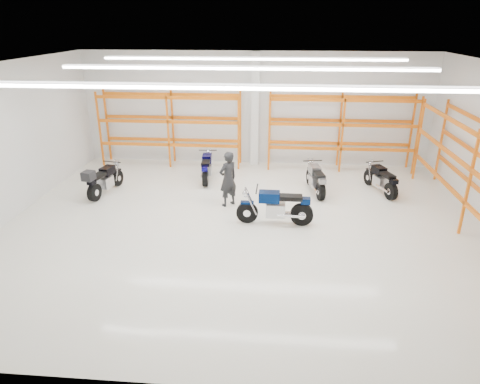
# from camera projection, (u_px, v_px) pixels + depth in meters

# --- Properties ---
(ground) EXTENTS (14.00, 14.00, 0.00)m
(ground) POSITION_uv_depth(u_px,v_px,m) (244.00, 225.00, 12.52)
(ground) COLOR silver
(ground) RESTS_ON ground
(room_shell) EXTENTS (14.02, 12.02, 4.51)m
(room_shell) POSITION_uv_depth(u_px,v_px,m) (244.00, 113.00, 11.32)
(room_shell) COLOR silver
(room_shell) RESTS_ON ground
(motorcycle_main) EXTENTS (2.25, 0.75, 1.11)m
(motorcycle_main) POSITION_uv_depth(u_px,v_px,m) (278.00, 208.00, 12.42)
(motorcycle_main) COLOR black
(motorcycle_main) RESTS_ON ground
(motorcycle_back_a) EXTENTS (0.80, 2.12, 1.09)m
(motorcycle_back_a) POSITION_uv_depth(u_px,v_px,m) (103.00, 181.00, 14.50)
(motorcycle_back_a) COLOR black
(motorcycle_back_a) RESTS_ON ground
(motorcycle_back_b) EXTENTS (0.68, 2.06, 1.01)m
(motorcycle_back_b) POSITION_uv_depth(u_px,v_px,m) (207.00, 168.00, 15.89)
(motorcycle_back_b) COLOR black
(motorcycle_back_b) RESTS_ON ground
(motorcycle_back_c) EXTENTS (0.70, 2.03, 1.00)m
(motorcycle_back_c) POSITION_uv_depth(u_px,v_px,m) (316.00, 180.00, 14.71)
(motorcycle_back_c) COLOR black
(motorcycle_back_c) RESTS_ON ground
(motorcycle_back_d) EXTENTS (0.88, 1.93, 0.98)m
(motorcycle_back_d) POSITION_uv_depth(u_px,v_px,m) (382.00, 180.00, 14.70)
(motorcycle_back_d) COLOR black
(motorcycle_back_d) RESTS_ON ground
(standing_man) EXTENTS (0.77, 0.77, 1.80)m
(standing_man) POSITION_uv_depth(u_px,v_px,m) (228.00, 179.00, 13.56)
(standing_man) COLOR black
(standing_man) RESTS_ON ground
(structural_column) EXTENTS (0.32, 0.32, 4.50)m
(structural_column) POSITION_uv_depth(u_px,v_px,m) (255.00, 110.00, 17.07)
(structural_column) COLOR white
(structural_column) RESTS_ON ground
(pallet_racking_back_left) EXTENTS (5.67, 0.87, 3.00)m
(pallet_racking_back_left) POSITION_uv_depth(u_px,v_px,m) (170.00, 122.00, 17.20)
(pallet_racking_back_left) COLOR orange
(pallet_racking_back_left) RESTS_ON ground
(pallet_racking_back_right) EXTENTS (5.67, 0.87, 3.00)m
(pallet_racking_back_right) POSITION_uv_depth(u_px,v_px,m) (342.00, 125.00, 16.65)
(pallet_racking_back_right) COLOR orange
(pallet_racking_back_right) RESTS_ON ground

